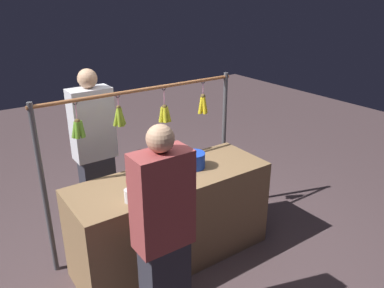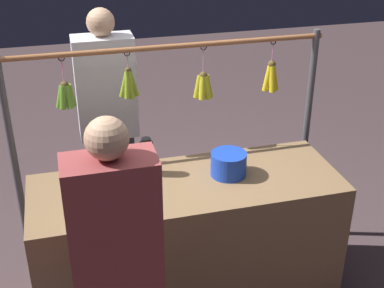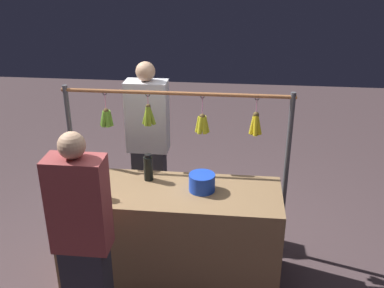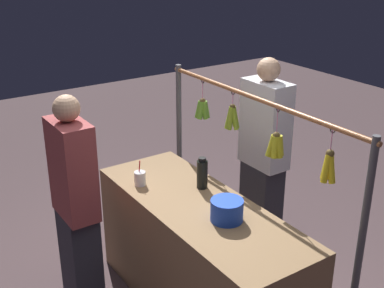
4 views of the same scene
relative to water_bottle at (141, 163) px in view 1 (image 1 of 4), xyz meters
name	(u,v)px [view 1 (image 1 of 4)]	position (x,y,z in m)	size (l,w,h in m)	color
ground_plane	(173,256)	(-0.20, 0.16, -0.95)	(12.00, 12.00, 0.00)	#503E40
market_counter	(172,218)	(-0.20, 0.16, -0.53)	(1.78, 0.64, 0.84)	olive
display_rack	(145,135)	(-0.20, -0.29, 0.13)	(1.96, 0.13, 1.54)	#4C4C51
water_bottle	(141,163)	(0.00, 0.00, 0.00)	(0.08, 0.08, 0.23)	black
blue_bucket	(193,160)	(-0.45, 0.13, -0.04)	(0.21, 0.21, 0.14)	blue
drink_cup	(130,196)	(0.28, 0.34, -0.06)	(0.08, 0.08, 0.18)	silver
vendor_person	(95,154)	(0.14, -0.70, -0.13)	(0.40, 0.21, 1.66)	#2D2D38
customer_person	(164,240)	(0.29, 0.83, -0.16)	(0.38, 0.21, 1.59)	#2D2D38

